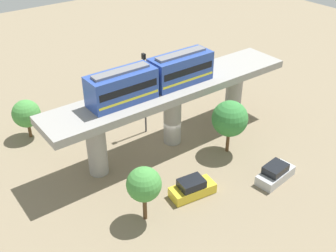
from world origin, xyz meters
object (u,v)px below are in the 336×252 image
tree_mid_lot (230,119)px  tree_far_corner (144,185)px  parked_car_silver (275,174)px  tree_near_viaduct (26,114)px  signal_post (145,90)px  train (153,78)px  parked_car_yellow (192,188)px

tree_mid_lot → tree_far_corner: tree_mid_lot is taller
parked_car_silver → tree_near_viaduct: 26.95m
parked_car_silver → tree_near_viaduct: size_ratio=0.97×
parked_car_silver → tree_near_viaduct: tree_near_viaduct is taller
signal_post → tree_far_corner: bearing=145.5°
train → tree_far_corner: bearing=140.7°
parked_car_silver → train: bearing=22.6°
parked_car_yellow → tree_far_corner: size_ratio=0.84×
parked_car_silver → tree_mid_lot: tree_mid_lot is taller
parked_car_yellow → tree_near_viaduct: tree_near_viaduct is taller
parked_car_yellow → signal_post: bearing=-5.3°
train → tree_mid_lot: 8.97m
train → tree_far_corner: train is taller
tree_near_viaduct → tree_mid_lot: tree_mid_lot is taller
parked_car_yellow → tree_mid_lot: 8.72m
parked_car_yellow → signal_post: size_ratio=0.46×
train → parked_car_yellow: bearing=170.0°
tree_far_corner → signal_post: 13.97m
parked_car_yellow → tree_far_corner: tree_far_corner is taller
parked_car_yellow → tree_far_corner: (0.06, 5.16, 2.99)m
train → tree_near_viaduct: train is taller
tree_mid_lot → signal_post: 9.70m
train → signal_post: (3.40, -1.27, -3.16)m
tree_far_corner → signal_post: (11.45, -7.86, 1.53)m
tree_near_viaduct → train: bearing=-136.7°
tree_near_viaduct → signal_post: 13.18m
tree_mid_lot → tree_near_viaduct: bearing=45.9°
parked_car_yellow → tree_far_corner: 5.97m
tree_near_viaduct → signal_post: signal_post is taller
parked_car_yellow → parked_car_silver: (-3.13, -7.76, 0.00)m
signal_post → tree_near_viaduct: bearing=57.8°
parked_car_yellow → train: bearing=-2.1°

